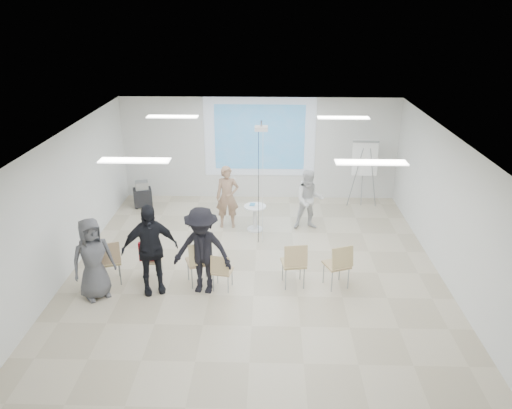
{
  "coord_description": "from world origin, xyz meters",
  "views": [
    {
      "loc": [
        0.3,
        -9.57,
        5.46
      ],
      "look_at": [
        0.0,
        0.8,
        1.25
      ],
      "focal_mm": 35.0,
      "sensor_mm": 36.0,
      "label": 1
    }
  ],
  "objects_px": {
    "audience_outer": "(92,254)",
    "av_cart": "(143,195)",
    "player_left": "(227,193)",
    "chair_center": "(222,269)",
    "chair_left_inner": "(199,260)",
    "audience_left": "(149,243)",
    "player_right": "(309,197)",
    "chair_right_inner": "(294,261)",
    "flipchart_easel": "(365,159)",
    "pedestal_table": "(255,216)",
    "laptop": "(199,260)",
    "chair_right_far": "(339,263)",
    "chair_left_mid": "(152,259)",
    "chair_far_left": "(109,259)",
    "audience_mid": "(202,245)"
  },
  "relations": [
    {
      "from": "audience_mid",
      "to": "audience_outer",
      "type": "distance_m",
      "value": 2.12
    },
    {
      "from": "chair_right_inner",
      "to": "chair_right_far",
      "type": "height_order",
      "value": "chair_right_inner"
    },
    {
      "from": "chair_far_left",
      "to": "av_cart",
      "type": "xyz_separation_m",
      "value": [
        -0.35,
        4.28,
        -0.24
      ]
    },
    {
      "from": "chair_left_inner",
      "to": "audience_mid",
      "type": "xyz_separation_m",
      "value": [
        0.1,
        -0.22,
        0.44
      ]
    },
    {
      "from": "chair_left_inner",
      "to": "av_cart",
      "type": "bearing_deg",
      "value": 97.02
    },
    {
      "from": "av_cart",
      "to": "chair_center",
      "type": "bearing_deg",
      "value": -76.86
    },
    {
      "from": "player_left",
      "to": "flipchart_easel",
      "type": "relative_size",
      "value": 0.96
    },
    {
      "from": "audience_outer",
      "to": "av_cart",
      "type": "height_order",
      "value": "audience_outer"
    },
    {
      "from": "pedestal_table",
      "to": "flipchart_easel",
      "type": "xyz_separation_m",
      "value": [
        3.01,
        1.73,
        1.04
      ]
    },
    {
      "from": "flipchart_easel",
      "to": "audience_left",
      "type": "bearing_deg",
      "value": -134.32
    },
    {
      "from": "player_left",
      "to": "chair_left_inner",
      "type": "distance_m",
      "value": 3.0
    },
    {
      "from": "chair_far_left",
      "to": "chair_left_mid",
      "type": "xyz_separation_m",
      "value": [
        0.83,
        0.26,
        -0.12
      ]
    },
    {
      "from": "chair_left_inner",
      "to": "laptop",
      "type": "relative_size",
      "value": 2.73
    },
    {
      "from": "chair_center",
      "to": "av_cart",
      "type": "relative_size",
      "value": 1.09
    },
    {
      "from": "player_left",
      "to": "av_cart",
      "type": "distance_m",
      "value": 2.92
    },
    {
      "from": "audience_mid",
      "to": "flipchart_easel",
      "type": "height_order",
      "value": "audience_mid"
    },
    {
      "from": "pedestal_table",
      "to": "chair_left_inner",
      "type": "height_order",
      "value": "chair_left_inner"
    },
    {
      "from": "chair_center",
      "to": "audience_left",
      "type": "bearing_deg",
      "value": -167.36
    },
    {
      "from": "audience_outer",
      "to": "laptop",
      "type": "bearing_deg",
      "value": -20.86
    },
    {
      "from": "chair_far_left",
      "to": "audience_outer",
      "type": "relative_size",
      "value": 0.53
    },
    {
      "from": "chair_left_mid",
      "to": "flipchart_easel",
      "type": "xyz_separation_m",
      "value": [
        5.1,
        4.21,
        0.95
      ]
    },
    {
      "from": "flipchart_easel",
      "to": "chair_left_inner",
      "type": "bearing_deg",
      "value": -129.95
    },
    {
      "from": "chair_left_inner",
      "to": "chair_right_far",
      "type": "relative_size",
      "value": 1.02
    },
    {
      "from": "player_left",
      "to": "chair_center",
      "type": "distance_m",
      "value": 3.18
    },
    {
      "from": "chair_left_mid",
      "to": "chair_right_inner",
      "type": "distance_m",
      "value": 2.99
    },
    {
      "from": "laptop",
      "to": "audience_mid",
      "type": "height_order",
      "value": "audience_mid"
    },
    {
      "from": "chair_left_inner",
      "to": "chair_right_inner",
      "type": "xyz_separation_m",
      "value": [
        1.94,
        -0.02,
        -0.0
      ]
    },
    {
      "from": "chair_center",
      "to": "chair_right_far",
      "type": "height_order",
      "value": "chair_right_far"
    },
    {
      "from": "chair_center",
      "to": "chair_right_far",
      "type": "xyz_separation_m",
      "value": [
        2.37,
        0.16,
        0.1
      ]
    },
    {
      "from": "chair_right_far",
      "to": "chair_left_mid",
      "type": "bearing_deg",
      "value": 154.98
    },
    {
      "from": "audience_left",
      "to": "av_cart",
      "type": "xyz_separation_m",
      "value": [
        -1.28,
        4.5,
        -0.74
      ]
    },
    {
      "from": "pedestal_table",
      "to": "laptop",
      "type": "bearing_deg",
      "value": -112.47
    },
    {
      "from": "audience_left",
      "to": "flipchart_easel",
      "type": "relative_size",
      "value": 1.12
    },
    {
      "from": "chair_left_mid",
      "to": "chair_right_inner",
      "type": "bearing_deg",
      "value": -8.97
    },
    {
      "from": "flipchart_easel",
      "to": "av_cart",
      "type": "relative_size",
      "value": 2.56
    },
    {
      "from": "chair_far_left",
      "to": "chair_left_inner",
      "type": "height_order",
      "value": "chair_left_inner"
    },
    {
      "from": "chair_right_far",
      "to": "pedestal_table",
      "type": "bearing_deg",
      "value": 101.87
    },
    {
      "from": "chair_left_inner",
      "to": "chair_center",
      "type": "height_order",
      "value": "chair_left_inner"
    },
    {
      "from": "player_right",
      "to": "chair_left_inner",
      "type": "relative_size",
      "value": 1.73
    },
    {
      "from": "player_left",
      "to": "audience_outer",
      "type": "height_order",
      "value": "audience_outer"
    },
    {
      "from": "audience_left",
      "to": "player_right",
      "type": "bearing_deg",
      "value": 22.4
    },
    {
      "from": "chair_right_inner",
      "to": "av_cart",
      "type": "height_order",
      "value": "chair_right_inner"
    },
    {
      "from": "player_right",
      "to": "chair_right_far",
      "type": "height_order",
      "value": "player_right"
    },
    {
      "from": "player_right",
      "to": "chair_left_mid",
      "type": "height_order",
      "value": "player_right"
    },
    {
      "from": "chair_center",
      "to": "pedestal_table",
      "type": "bearing_deg",
      "value": 89.1
    },
    {
      "from": "player_right",
      "to": "audience_mid",
      "type": "height_order",
      "value": "audience_mid"
    },
    {
      "from": "laptop",
      "to": "player_left",
      "type": "bearing_deg",
      "value": -117.81
    },
    {
      "from": "flipchart_easel",
      "to": "laptop",
      "type": "bearing_deg",
      "value": -130.82
    },
    {
      "from": "audience_left",
      "to": "audience_mid",
      "type": "distance_m",
      "value": 1.03
    },
    {
      "from": "player_left",
      "to": "chair_left_inner",
      "type": "height_order",
      "value": "player_left"
    }
  ]
}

